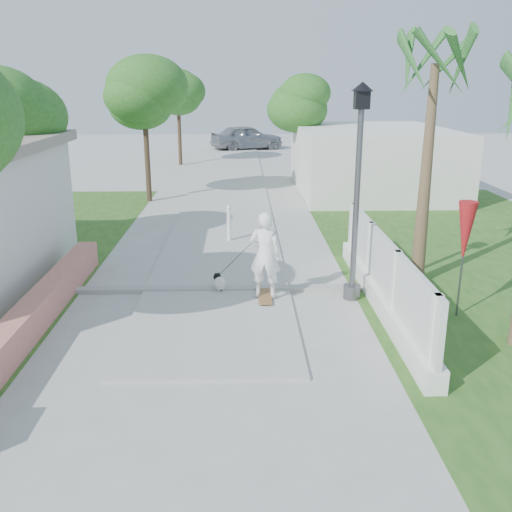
{
  "coord_description": "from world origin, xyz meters",
  "views": [
    {
      "loc": [
        0.56,
        -5.83,
        4.45
      ],
      "look_at": [
        0.84,
        5.05,
        1.1
      ],
      "focal_mm": 40.0,
      "sensor_mm": 36.0,
      "label": 1
    }
  ],
  "objects_px": {
    "dog": "(219,282)",
    "skateboarder": "(251,258)",
    "bollard": "(229,223)",
    "patio_umbrella": "(465,233)",
    "parked_car": "(247,137)",
    "street_lamp": "(357,186)"
  },
  "relations": [
    {
      "from": "dog",
      "to": "skateboarder",
      "type": "bearing_deg",
      "value": -45.76
    },
    {
      "from": "bollard",
      "to": "dog",
      "type": "relative_size",
      "value": 1.94
    },
    {
      "from": "bollard",
      "to": "patio_umbrella",
      "type": "bearing_deg",
      "value": -50.09
    },
    {
      "from": "patio_umbrella",
      "to": "parked_car",
      "type": "distance_m",
      "value": 29.06
    },
    {
      "from": "dog",
      "to": "street_lamp",
      "type": "bearing_deg",
      "value": -26.43
    },
    {
      "from": "street_lamp",
      "to": "patio_umbrella",
      "type": "height_order",
      "value": "street_lamp"
    },
    {
      "from": "parked_car",
      "to": "bollard",
      "type": "bearing_deg",
      "value": 158.67
    },
    {
      "from": "street_lamp",
      "to": "parked_car",
      "type": "bearing_deg",
      "value": 94.01
    },
    {
      "from": "parked_car",
      "to": "dog",
      "type": "bearing_deg",
      "value": 158.64
    },
    {
      "from": "skateboarder",
      "to": "dog",
      "type": "height_order",
      "value": "skateboarder"
    },
    {
      "from": "dog",
      "to": "parked_car",
      "type": "height_order",
      "value": "parked_car"
    },
    {
      "from": "bollard",
      "to": "patio_umbrella",
      "type": "height_order",
      "value": "patio_umbrella"
    },
    {
      "from": "patio_umbrella",
      "to": "skateboarder",
      "type": "bearing_deg",
      "value": 164.87
    },
    {
      "from": "bollard",
      "to": "skateboarder",
      "type": "bearing_deg",
      "value": -82.91
    },
    {
      "from": "bollard",
      "to": "patio_umbrella",
      "type": "relative_size",
      "value": 0.47
    },
    {
      "from": "dog",
      "to": "parked_car",
      "type": "relative_size",
      "value": 0.12
    },
    {
      "from": "patio_umbrella",
      "to": "parked_car",
      "type": "height_order",
      "value": "patio_umbrella"
    },
    {
      "from": "street_lamp",
      "to": "bollard",
      "type": "distance_m",
      "value": 5.56
    },
    {
      "from": "bollard",
      "to": "street_lamp",
      "type": "bearing_deg",
      "value": -59.04
    },
    {
      "from": "skateboarder",
      "to": "parked_car",
      "type": "relative_size",
      "value": 0.4
    },
    {
      "from": "skateboarder",
      "to": "parked_car",
      "type": "height_order",
      "value": "skateboarder"
    },
    {
      "from": "bollard",
      "to": "dog",
      "type": "xyz_separation_m",
      "value": [
        -0.14,
        -4.03,
        -0.37
      ]
    }
  ]
}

